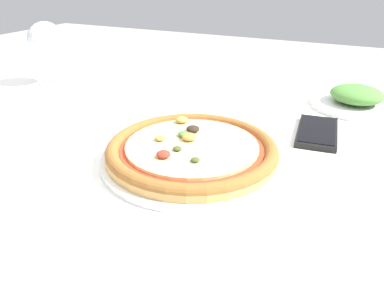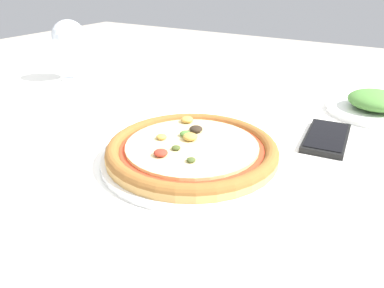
{
  "view_description": "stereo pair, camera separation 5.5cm",
  "coord_description": "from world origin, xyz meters",
  "px_view_note": "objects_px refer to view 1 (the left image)",
  "views": [
    {
      "loc": [
        0.3,
        -0.55,
        0.99
      ],
      "look_at": [
        0.07,
        -0.07,
        0.73
      ],
      "focal_mm": 35.0,
      "sensor_mm": 36.0,
      "label": 1
    },
    {
      "loc": [
        0.35,
        -0.52,
        0.99
      ],
      "look_at": [
        0.07,
        -0.07,
        0.73
      ],
      "focal_mm": 35.0,
      "sensor_mm": 36.0,
      "label": 2
    }
  ],
  "objects_px": {
    "dining_table": "(175,170)",
    "wine_glass_far_left": "(46,41)",
    "pizza_plate": "(192,151)",
    "side_plate": "(356,99)",
    "cell_phone": "(317,132)"
  },
  "relations": [
    {
      "from": "dining_table",
      "to": "wine_glass_far_left",
      "type": "distance_m",
      "value": 0.51
    },
    {
      "from": "pizza_plate",
      "to": "side_plate",
      "type": "height_order",
      "value": "side_plate"
    },
    {
      "from": "pizza_plate",
      "to": "cell_phone",
      "type": "distance_m",
      "value": 0.25
    },
    {
      "from": "pizza_plate",
      "to": "side_plate",
      "type": "relative_size",
      "value": 1.51
    },
    {
      "from": "cell_phone",
      "to": "wine_glass_far_left",
      "type": "bearing_deg",
      "value": 176.66
    },
    {
      "from": "wine_glass_far_left",
      "to": "pizza_plate",
      "type": "bearing_deg",
      "value": -24.08
    },
    {
      "from": "wine_glass_far_left",
      "to": "dining_table",
      "type": "bearing_deg",
      "value": -19.67
    },
    {
      "from": "pizza_plate",
      "to": "wine_glass_far_left",
      "type": "relative_size",
      "value": 1.82
    },
    {
      "from": "dining_table",
      "to": "side_plate",
      "type": "relative_size",
      "value": 7.28
    },
    {
      "from": "dining_table",
      "to": "wine_glass_far_left",
      "type": "xyz_separation_m",
      "value": [
        -0.45,
        0.16,
        0.18
      ]
    },
    {
      "from": "dining_table",
      "to": "pizza_plate",
      "type": "height_order",
      "value": "pizza_plate"
    },
    {
      "from": "pizza_plate",
      "to": "cell_phone",
      "type": "relative_size",
      "value": 1.91
    },
    {
      "from": "pizza_plate",
      "to": "dining_table",
      "type": "bearing_deg",
      "value": 134.71
    },
    {
      "from": "pizza_plate",
      "to": "wine_glass_far_left",
      "type": "xyz_separation_m",
      "value": [
        -0.52,
        0.23,
        0.09
      ]
    },
    {
      "from": "wine_glass_far_left",
      "to": "side_plate",
      "type": "bearing_deg",
      "value": 11.5
    }
  ]
}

